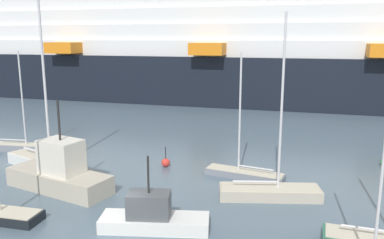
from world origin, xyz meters
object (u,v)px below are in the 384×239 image
at_px(fishing_boat_0, 60,173).
at_px(channel_buoy_2, 166,162).
at_px(sailboat_1, 270,190).
at_px(sailboat_6, 22,146).
at_px(sailboat_2, 46,161).
at_px(cruise_ship, 155,52).
at_px(sailboat_7, 244,172).
at_px(fishing_boat_1, 153,216).

distance_m(fishing_boat_0, channel_buoy_2, 7.68).
height_order(sailboat_1, sailboat_6, sailboat_1).
distance_m(sailboat_1, sailboat_2, 15.88).
relative_size(channel_buoy_2, cruise_ship, 0.01).
relative_size(sailboat_7, channel_buoy_2, 5.56).
bearing_deg(sailboat_2, fishing_boat_0, -24.13).
distance_m(sailboat_6, cruise_ship, 33.15).
xyz_separation_m(sailboat_2, sailboat_6, (-4.85, 3.56, -0.19)).
distance_m(sailboat_2, cruise_ship, 36.99).
distance_m(sailboat_6, fishing_boat_1, 18.38).
bearing_deg(sailboat_1, channel_buoy_2, 141.06).
relative_size(sailboat_2, cruise_ship, 0.10).
bearing_deg(sailboat_6, cruise_ship, 84.82).
relative_size(fishing_boat_0, channel_buoy_2, 4.88).
distance_m(sailboat_7, fishing_boat_0, 11.89).
bearing_deg(sailboat_6, sailboat_2, -42.14).
distance_m(sailboat_6, sailboat_7, 18.83).
bearing_deg(sailboat_2, sailboat_7, 28.31).
relative_size(sailboat_6, channel_buoy_2, 5.48).
relative_size(sailboat_2, sailboat_7, 1.42).
xyz_separation_m(fishing_boat_0, cruise_ship, (-8.50, 39.22, 5.80)).
xyz_separation_m(sailboat_2, fishing_boat_1, (10.59, -6.40, 0.06)).
distance_m(sailboat_1, sailboat_6, 21.20).
bearing_deg(sailboat_6, channel_buoy_2, -9.31).
distance_m(sailboat_1, fishing_boat_1, 7.55).
xyz_separation_m(sailboat_1, cruise_ship, (-21.09, 37.06, 6.41)).
height_order(fishing_boat_1, channel_buoy_2, fishing_boat_1).
relative_size(sailboat_1, sailboat_2, 0.89).
height_order(sailboat_6, sailboat_7, sailboat_7).
bearing_deg(sailboat_6, fishing_boat_1, -38.68).
xyz_separation_m(sailboat_6, fishing_boat_1, (15.44, -9.96, 0.24)).
height_order(sailboat_6, fishing_boat_1, sailboat_6).
height_order(fishing_boat_1, cruise_ship, cruise_ship).
distance_m(sailboat_2, sailboat_6, 6.02).
xyz_separation_m(sailboat_1, fishing_boat_1, (-5.26, -5.41, 0.17)).
distance_m(fishing_boat_0, cruise_ship, 40.54).
bearing_deg(fishing_boat_1, channel_buoy_2, -86.15).
bearing_deg(sailboat_7, sailboat_1, 132.00).
bearing_deg(fishing_boat_0, sailboat_2, 150.01).
relative_size(fishing_boat_0, cruise_ship, 0.06).
bearing_deg(sailboat_6, fishing_boat_0, -45.43).
bearing_deg(fishing_boat_1, sailboat_2, -42.60).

